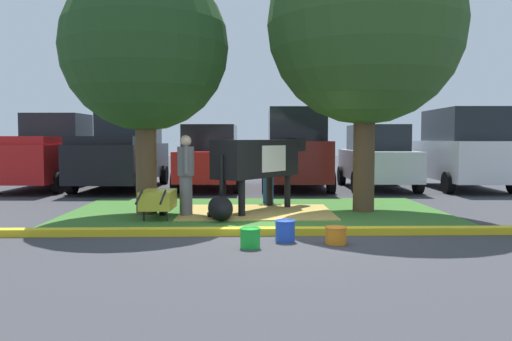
{
  "coord_description": "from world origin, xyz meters",
  "views": [
    {
      "loc": [
        -0.79,
        -8.99,
        1.6
      ],
      "look_at": [
        -0.48,
        2.63,
        0.9
      ],
      "focal_mm": 37.58,
      "sensor_mm": 36.0,
      "label": 1
    }
  ],
  "objects_px": {
    "bucket_green": "(250,238)",
    "pickup_truck_maroon": "(48,153)",
    "calf_lying": "(220,208)",
    "person_visitor_near": "(268,170)",
    "bucket_orange": "(336,235)",
    "suv_black": "(295,149)",
    "sedan_red": "(211,158)",
    "sedan_blue": "(377,158)",
    "shade_tree_left": "(145,48)",
    "shade_tree_right": "(365,27)",
    "pickup_truck_black": "(123,154)",
    "wheelbarrow": "(158,200)",
    "bucket_blue": "(285,230)",
    "cow_holstein": "(259,159)",
    "suv_dark_grey": "(462,149)",
    "person_handler": "(186,173)"
  },
  "relations": [
    {
      "from": "suv_black",
      "to": "pickup_truck_maroon",
      "type": "bearing_deg",
      "value": 176.82
    },
    {
      "from": "shade_tree_left",
      "to": "bucket_green",
      "type": "distance_m",
      "value": 5.27
    },
    {
      "from": "shade_tree_left",
      "to": "suv_dark_grey",
      "type": "relative_size",
      "value": 1.12
    },
    {
      "from": "suv_black",
      "to": "person_visitor_near",
      "type": "bearing_deg",
      "value": -105.15
    },
    {
      "from": "wheelbarrow",
      "to": "suv_black",
      "type": "bearing_deg",
      "value": 62.49
    },
    {
      "from": "cow_holstein",
      "to": "pickup_truck_maroon",
      "type": "xyz_separation_m",
      "value": [
        -6.62,
        5.78,
        -0.04
      ]
    },
    {
      "from": "suv_black",
      "to": "suv_dark_grey",
      "type": "distance_m",
      "value": 5.27
    },
    {
      "from": "bucket_blue",
      "to": "suv_black",
      "type": "distance_m",
      "value": 8.86
    },
    {
      "from": "wheelbarrow",
      "to": "cow_holstein",
      "type": "bearing_deg",
      "value": 28.07
    },
    {
      "from": "cow_holstein",
      "to": "person_handler",
      "type": "bearing_deg",
      "value": -154.09
    },
    {
      "from": "cow_holstein",
      "to": "person_visitor_near",
      "type": "xyz_separation_m",
      "value": [
        0.26,
        1.45,
        -0.32
      ]
    },
    {
      "from": "shade_tree_left",
      "to": "calf_lying",
      "type": "bearing_deg",
      "value": -28.24
    },
    {
      "from": "shade_tree_left",
      "to": "sedan_blue",
      "type": "distance_m",
      "value": 8.76
    },
    {
      "from": "bucket_orange",
      "to": "sedan_red",
      "type": "height_order",
      "value": "sedan_red"
    },
    {
      "from": "sedan_blue",
      "to": "suv_dark_grey",
      "type": "bearing_deg",
      "value": -2.34
    },
    {
      "from": "cow_holstein",
      "to": "pickup_truck_black",
      "type": "height_order",
      "value": "pickup_truck_black"
    },
    {
      "from": "shade_tree_left",
      "to": "shade_tree_right",
      "type": "relative_size",
      "value": 0.86
    },
    {
      "from": "person_visitor_near",
      "to": "pickup_truck_maroon",
      "type": "relative_size",
      "value": 0.28
    },
    {
      "from": "bucket_green",
      "to": "pickup_truck_maroon",
      "type": "height_order",
      "value": "pickup_truck_maroon"
    },
    {
      "from": "person_handler",
      "to": "pickup_truck_black",
      "type": "relative_size",
      "value": 0.3
    },
    {
      "from": "person_visitor_near",
      "to": "suv_black",
      "type": "height_order",
      "value": "suv_black"
    },
    {
      "from": "bucket_green",
      "to": "suv_black",
      "type": "height_order",
      "value": "suv_black"
    },
    {
      "from": "person_visitor_near",
      "to": "sedan_red",
      "type": "height_order",
      "value": "sedan_red"
    },
    {
      "from": "bucket_orange",
      "to": "suv_black",
      "type": "height_order",
      "value": "suv_black"
    },
    {
      "from": "sedan_blue",
      "to": "calf_lying",
      "type": "bearing_deg",
      "value": -126.25
    },
    {
      "from": "shade_tree_right",
      "to": "pickup_truck_black",
      "type": "height_order",
      "value": "shade_tree_right"
    },
    {
      "from": "suv_black",
      "to": "sedan_blue",
      "type": "relative_size",
      "value": 1.05
    },
    {
      "from": "shade_tree_right",
      "to": "wheelbarrow",
      "type": "xyz_separation_m",
      "value": [
        -4.28,
        -0.96,
        -3.59
      ]
    },
    {
      "from": "cow_holstein",
      "to": "suv_black",
      "type": "distance_m",
      "value": 5.5
    },
    {
      "from": "pickup_truck_maroon",
      "to": "pickup_truck_black",
      "type": "xyz_separation_m",
      "value": [
        2.45,
        -0.21,
        0.0
      ]
    },
    {
      "from": "pickup_truck_maroon",
      "to": "sedan_red",
      "type": "bearing_deg",
      "value": -4.53
    },
    {
      "from": "bucket_blue",
      "to": "sedan_blue",
      "type": "height_order",
      "value": "sedan_blue"
    },
    {
      "from": "sedan_red",
      "to": "suv_black",
      "type": "xyz_separation_m",
      "value": [
        2.68,
        -0.02,
        0.29
      ]
    },
    {
      "from": "bucket_orange",
      "to": "pickup_truck_maroon",
      "type": "xyz_separation_m",
      "value": [
        -7.66,
        9.4,
        0.98
      ]
    },
    {
      "from": "shade_tree_right",
      "to": "person_visitor_near",
      "type": "height_order",
      "value": "shade_tree_right"
    },
    {
      "from": "wheelbarrow",
      "to": "bucket_blue",
      "type": "relative_size",
      "value": 4.85
    },
    {
      "from": "shade_tree_left",
      "to": "shade_tree_right",
      "type": "xyz_separation_m",
      "value": [
        4.64,
        0.24,
        0.51
      ]
    },
    {
      "from": "person_handler",
      "to": "wheelbarrow",
      "type": "height_order",
      "value": "person_handler"
    },
    {
      "from": "shade_tree_left",
      "to": "person_visitor_near",
      "type": "xyz_separation_m",
      "value": [
        2.65,
        1.81,
        -2.63
      ]
    },
    {
      "from": "person_visitor_near",
      "to": "sedan_blue",
      "type": "bearing_deg",
      "value": 45.98
    },
    {
      "from": "wheelbarrow",
      "to": "suv_black",
      "type": "xyz_separation_m",
      "value": [
        3.35,
        6.43,
        0.88
      ]
    },
    {
      "from": "bucket_green",
      "to": "suv_dark_grey",
      "type": "bearing_deg",
      "value": 52.64
    },
    {
      "from": "bucket_blue",
      "to": "pickup_truck_black",
      "type": "xyz_separation_m",
      "value": [
        -4.45,
        8.96,
        0.94
      ]
    },
    {
      "from": "calf_lying",
      "to": "person_visitor_near",
      "type": "distance_m",
      "value": 2.93
    },
    {
      "from": "sedan_blue",
      "to": "suv_dark_grey",
      "type": "xyz_separation_m",
      "value": [
        2.69,
        -0.11,
        0.29
      ]
    },
    {
      "from": "sedan_red",
      "to": "pickup_truck_black",
      "type": "bearing_deg",
      "value": 175.82
    },
    {
      "from": "calf_lying",
      "to": "bucket_blue",
      "type": "bearing_deg",
      "value": -63.33
    },
    {
      "from": "pickup_truck_black",
      "to": "suv_dark_grey",
      "type": "xyz_separation_m",
      "value": [
        10.75,
        -0.47,
        0.16
      ]
    },
    {
      "from": "bucket_green",
      "to": "pickup_truck_maroon",
      "type": "distance_m",
      "value": 11.6
    },
    {
      "from": "sedan_blue",
      "to": "shade_tree_left",
      "type": "bearing_deg",
      "value": -138.43
    }
  ]
}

